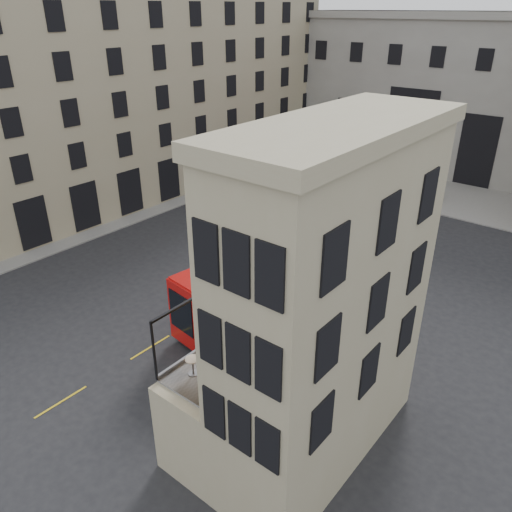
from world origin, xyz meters
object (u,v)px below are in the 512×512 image
Objects in this scene: bus_far at (322,168)px; cafe_chair_c at (289,336)px; cafe_chair_d at (313,310)px; pedestrian_a at (272,165)px; street_lamp_a at (189,185)px; cafe_table_far at (295,296)px; traffic_light_near at (282,249)px; car_b at (313,228)px; car_a at (258,222)px; cafe_chair_a at (215,389)px; cyclist at (317,238)px; cafe_table_near at (193,364)px; pedestrian_e at (213,183)px; cafe_table_mid at (257,316)px; street_lamp_b at (364,169)px; pedestrian_b at (375,181)px; pedestrian_d at (441,193)px; traffic_light_far at (266,166)px; cafe_chair_b at (265,350)px; pedestrian_c at (405,179)px; bus_near at (252,281)px; car_c at (262,184)px.

bus_far is 16.13× the size of cafe_chair_c.
pedestrian_a is at bearing 130.43° from cafe_chair_d.
cafe_table_far is (23.03, -14.50, 2.66)m from street_lamp_a.
traffic_light_near is 8.60m from car_b.
cafe_chair_a reaches higher than car_a.
traffic_light_near is 18.33m from cafe_chair_a.
cafe_chair_d is (9.05, -14.70, 3.85)m from cyclist.
cafe_table_near is 7.15m from cafe_chair_d.
pedestrian_e is 1.96× the size of cafe_table_mid.
street_lamp_b is 39.69m from cafe_table_near.
traffic_light_near is 23.79m from pedestrian_b.
cafe_table_mid reaches higher than cafe_chair_c.
street_lamp_b is at bearing 48.21° from bus_far.
cyclist is (6.25, 0.09, 0.17)m from car_a.
cafe_chair_c is (11.10, -19.41, 4.09)m from car_b.
cyclist is at bearing -0.27° from street_lamp_a.
cafe_table_near is (3.73, -39.79, 4.21)m from pedestrian_d.
cafe_chair_c reaches higher than traffic_light_far.
pedestrian_d is at bearing 98.18° from cafe_chair_b.
cafe_chair_d is (22.33, -24.77, 2.40)m from traffic_light_far.
cyclist is (-0.72, 5.93, -1.45)m from traffic_light_near.
cafe_chair_a is at bearing -90.16° from cafe_chair_b.
street_lamp_b is at bearing 20.57° from pedestrian_a.
street_lamp_b is 2.92× the size of pedestrian_c.
cafe_table_mid is (13.68, -17.13, 4.32)m from car_a.
cafe_chair_b reaches higher than pedestrian_b.
traffic_light_far is at bearing 72.45° from pedestrian_d.
traffic_light_near is 4.08× the size of cafe_chair_b.
cyclist is at bearing -72.25° from car_b.
pedestrian_e is (-1.02, -9.51, -0.16)m from pedestrian_a.
traffic_light_far is at bearing 30.87° from cyclist.
bus_near is at bearing 169.19° from cyclist.
bus_near is at bearing 134.16° from pedestrian_d.
street_lamp_a is 0.43× the size of bus_far.
traffic_light_far is 0.33× the size of bus_near.
traffic_light_near is 21.39m from pedestrian_e.
car_b is 5.88× the size of cafe_chair_c.
car_a is at bearing 128.61° from cafe_table_mid.
cafe_chair_c reaches higher than pedestrian_c.
cafe_chair_c is 1.03× the size of cafe_chair_d.
bus_far is 6.40× the size of cyclist.
pedestrian_b is at bearing 55.76° from street_lamp_a.
pedestrian_b is 0.96× the size of pedestrian_c.
pedestrian_b is 0.96× the size of pedestrian_d.
cyclist is at bearing 73.51° from pedestrian_c.
cafe_chair_b is at bearing 109.48° from car_c.
pedestrian_c is (14.16, 20.08, -1.48)m from street_lamp_a.
pedestrian_b is at bearing 109.21° from cafe_chair_b.
bus_near is 5.91× the size of cyclist.
street_lamp_b is at bearing 109.39° from cafe_table_mid.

